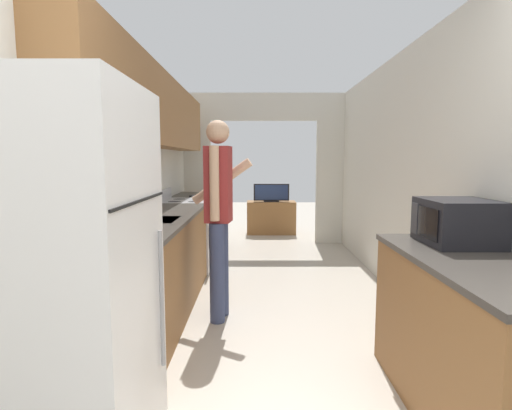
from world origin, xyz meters
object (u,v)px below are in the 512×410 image
object	(u,v)px
range_oven	(186,234)
microwave	(456,222)
refrigerator	(59,288)
television	(270,193)
person	(217,213)
knife	(190,196)
tv_cabinet	(270,217)

from	to	relation	value
range_oven	microwave	distance (m)	3.47
refrigerator	television	world-z (taller)	refrigerator
person	television	world-z (taller)	person
microwave	knife	distance (m)	3.86
refrigerator	range_oven	distance (m)	3.45
refrigerator	tv_cabinet	bearing A→B (deg)	79.09
tv_cabinet	knife	distance (m)	2.36
range_oven	microwave	size ratio (longest dim) A/B	2.27
range_oven	television	xyz separation A→B (m)	(1.19, 2.42, 0.33)
range_oven	knife	distance (m)	0.69
knife	microwave	bearing A→B (deg)	-55.30
microwave	tv_cabinet	xyz separation A→B (m)	(-0.95, 5.14, -0.72)
person	television	bearing A→B (deg)	-1.01
refrigerator	tv_cabinet	size ratio (longest dim) A/B	1.88
person	knife	world-z (taller)	person
television	knife	bearing A→B (deg)	-122.44
knife	range_oven	bearing A→B (deg)	-86.95
refrigerator	range_oven	xyz separation A→B (m)	(-0.05, 3.43, -0.41)
refrigerator	microwave	size ratio (longest dim) A/B	3.80
range_oven	person	size ratio (longest dim) A/B	0.59
microwave	tv_cabinet	bearing A→B (deg)	100.46
tv_cabinet	knife	bearing A→B (deg)	-121.87
range_oven	knife	xyz separation A→B (m)	(-0.02, 0.52, 0.45)
microwave	person	bearing A→B (deg)	147.05
microwave	television	size ratio (longest dim) A/B	0.68
microwave	knife	xyz separation A→B (m)	(-2.16, 3.19, -0.13)
range_oven	microwave	xyz separation A→B (m)	(2.13, -2.67, 0.58)
person	microwave	size ratio (longest dim) A/B	3.84
range_oven	person	distance (m)	1.82
refrigerator	range_oven	bearing A→B (deg)	90.83
range_oven	person	bearing A→B (deg)	-71.03
range_oven	television	bearing A→B (deg)	63.94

